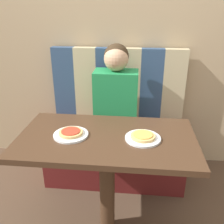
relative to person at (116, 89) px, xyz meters
The scene contains 9 objects.
wall_back 0.57m from the person, 90.00° to the left, with size 7.00×0.05×2.60m.
booth_seat 0.58m from the person, 90.00° to the right, with size 1.18×0.55×0.49m.
booth_backrest 0.23m from the person, 90.00° to the left, with size 1.18×0.08×0.63m.
dining_table 0.66m from the person, 90.00° to the right, with size 1.06×0.59×0.73m.
person is the anchor object (origin of this frame).
plate_left 0.68m from the person, 108.52° to the right, with size 0.21×0.21×0.01m.
plate_right 0.68m from the person, 71.48° to the right, with size 0.21×0.21×0.01m.
pizza_left 0.68m from the person, 108.52° to the right, with size 0.14×0.14×0.02m.
pizza_right 0.68m from the person, 71.48° to the right, with size 0.14×0.14×0.02m.
Camera 1 is at (0.17, -1.30, 1.46)m, focal length 40.00 mm.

